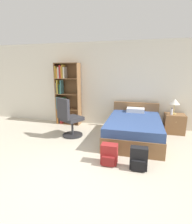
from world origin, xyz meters
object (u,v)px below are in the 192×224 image
bookshelf (65,93)px  nightstand (174,124)px  office_chair (69,119)px  backpack_red (109,155)px  table_lamp (175,102)px  water_bottle (172,112)px  bed (134,128)px  backpack_black (139,159)px

bookshelf → nightstand: 3.46m
office_chair → backpack_red: office_chair is taller
bookshelf → backpack_red: bookshelf is taller
nightstand → office_chair: bearing=-159.9°
nightstand → table_lamp: table_lamp is taller
nightstand → water_bottle: (-0.12, -0.11, 0.37)m
bookshelf → nightstand: bearing=-1.7°
bed → table_lamp: size_ratio=4.63×
bookshelf → table_lamp: size_ratio=4.60×
water_bottle → backpack_black: (-0.82, -2.08, -0.45)m
table_lamp → water_bottle: size_ratio=2.17×
backpack_black → nightstand: bearing=66.8°
bookshelf → backpack_black: 3.44m
bed → nightstand: (1.09, 0.73, -0.01)m
water_bottle → office_chair: bearing=-161.2°
bookshelf → nightstand: (3.38, -0.10, -0.74)m
table_lamp → backpack_black: size_ratio=1.02×
office_chair → table_lamp: office_chair is taller
bookshelf → backpack_black: size_ratio=4.67×
backpack_black → backpack_red: size_ratio=1.07×
bed → backpack_black: 1.47m
office_chair → backpack_black: size_ratio=2.51×
bookshelf → backpack_red: (1.89, -2.23, -0.83)m
bookshelf → backpack_black: (2.44, -2.29, -0.81)m
bed → water_bottle: 1.21m
bed → office_chair: (-1.68, -0.29, 0.20)m
office_chair → nightstand: (2.77, 1.01, -0.21)m
table_lamp → backpack_red: table_lamp is taller
bookshelf → office_chair: (0.61, -1.11, -0.53)m
backpack_black → bed: bearing=95.9°
bed → table_lamp: bearing=35.5°
office_chair → backpack_black: (1.83, -1.18, -0.28)m
office_chair → table_lamp: 2.94m
bed → table_lamp: (1.05, 0.75, 0.60)m
water_bottle → backpack_red: bearing=-124.2°
bed → nightstand: size_ratio=3.60×
bed → backpack_red: bearing=-105.8°
bookshelf → backpack_red: 3.04m
nightstand → table_lamp: bearing=151.6°
office_chair → nightstand: 2.96m
bookshelf → table_lamp: bookshelf is taller
nightstand → backpack_black: bearing=-113.2°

